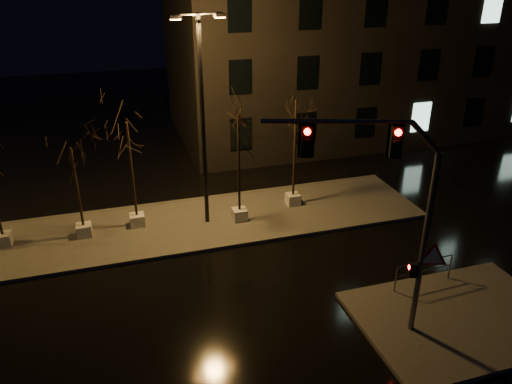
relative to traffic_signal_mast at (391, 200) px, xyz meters
name	(u,v)px	position (x,y,z in m)	size (l,w,h in m)	color
ground	(224,299)	(-4.44, 3.16, -4.87)	(90.00, 90.00, 0.00)	black
median	(194,223)	(-4.44, 9.16, -4.80)	(22.00, 5.00, 0.15)	#4B4943
sidewalk_corner	(459,318)	(3.06, -0.34, -4.80)	(7.00, 5.00, 0.15)	#4B4943
building	(356,22)	(9.56, 21.16, 2.63)	(25.00, 12.00, 15.00)	black
tree_1	(74,168)	(-9.33, 9.32, -1.49)	(1.80, 1.80, 4.25)	silver
tree_2	(129,147)	(-6.98, 9.60, -0.86)	(1.80, 1.80, 5.09)	silver
tree_3	(239,139)	(-2.31, 8.75, -0.71)	(1.80, 1.80, 5.28)	silver
tree_4	(295,125)	(0.70, 9.58, -0.56)	(1.80, 1.80, 5.48)	silver
traffic_signal_mast	(391,200)	(0.00, 0.00, 0.00)	(5.59, 2.01, 7.19)	#515358
streetlight_main	(202,110)	(-3.81, 9.04, 0.65)	(2.33, 0.58, 9.31)	black
guard_rail_a	(424,269)	(2.89, 1.66, -4.02)	(2.49, 0.19, 1.08)	#515358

